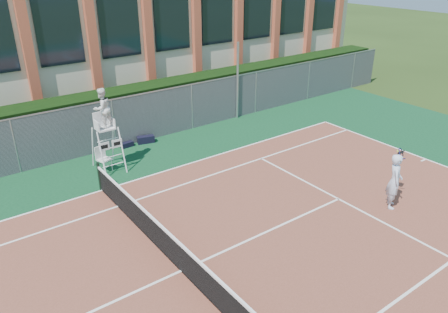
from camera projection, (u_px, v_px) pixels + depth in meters
ground at (181, 272)px, 11.79m from camera, size 120.00×120.00×0.00m
apron at (163, 253)px, 12.52m from camera, size 36.00×20.00×0.01m
tennis_court at (181, 271)px, 11.78m from camera, size 23.77×10.97×0.02m
tennis_net at (181, 256)px, 11.56m from camera, size 0.10×11.30×1.10m
fence at (68, 135)px, 17.74m from camera, size 40.00×0.06×2.20m
hedge at (58, 126)px, 18.62m from camera, size 40.00×1.40×2.20m
building at (2, 29)px, 23.13m from camera, size 45.00×10.60×8.22m
steel_pole at (238, 81)px, 21.98m from camera, size 0.12×0.12×3.91m
umpire_chair at (102, 111)px, 16.40m from camera, size 0.93×1.43×3.34m
plastic_chair at (102, 156)px, 17.04m from camera, size 0.57×0.57×1.01m
sports_bag_near at (146, 139)px, 19.72m from camera, size 0.81×0.49×0.32m
sports_bag_far at (127, 145)px, 19.32m from camera, size 0.57×0.28×0.22m
tennis_player at (395, 181)px, 14.39m from camera, size 1.11×0.87×1.92m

